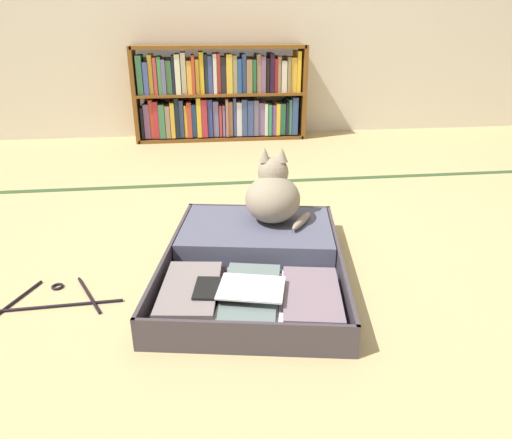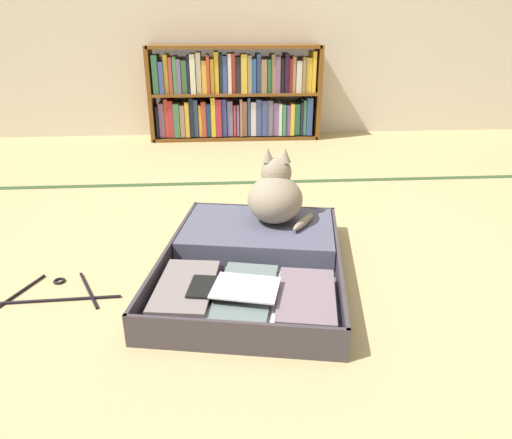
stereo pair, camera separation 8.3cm
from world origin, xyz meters
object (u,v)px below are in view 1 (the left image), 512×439
(clothes_hanger, at_px, (52,300))
(open_suitcase, at_px, (254,257))
(bookshelf, at_px, (220,95))
(black_cat, at_px, (273,195))

(clothes_hanger, bearing_deg, open_suitcase, 11.13)
(open_suitcase, xyz_separation_m, clothes_hanger, (-0.69, -0.14, -0.04))
(bookshelf, height_order, black_cat, bookshelf)
(bookshelf, xyz_separation_m, black_cat, (0.11, -1.91, -0.12))
(open_suitcase, bearing_deg, black_cat, 63.54)
(bookshelf, height_order, clothes_hanger, bookshelf)
(bookshelf, xyz_separation_m, open_suitcase, (0.00, -2.12, -0.28))
(open_suitcase, relative_size, black_cat, 3.24)
(black_cat, distance_m, clothes_hanger, 0.89)
(bookshelf, relative_size, open_suitcase, 1.35)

